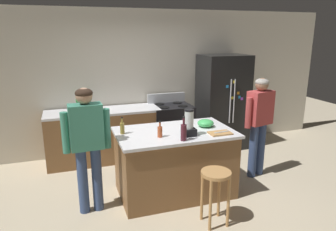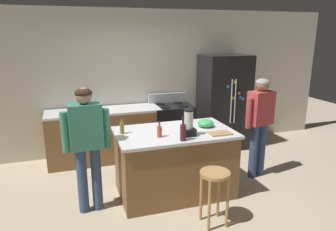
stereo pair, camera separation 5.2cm
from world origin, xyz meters
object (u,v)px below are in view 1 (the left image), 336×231
object	(u,v)px
blender_appliance	(189,124)
bottle_cooking_sauce	(160,131)
stove_range	(171,128)
refrigerator	(223,102)
chef_knife	(221,132)
person_by_sink_right	(259,118)
bar_stool	(216,184)
mixing_bowl	(206,123)
cutting_board	(220,133)
kitchen_island	(175,162)
potted_plant	(82,102)
bottle_wine	(184,132)
person_by_island_left	(87,139)
bottle_vinegar	(122,128)

from	to	relation	value
blender_appliance	bottle_cooking_sauce	world-z (taller)	blender_appliance
stove_range	refrigerator	bearing A→B (deg)	-1.31
chef_knife	person_by_sink_right	bearing A→B (deg)	19.87
bar_stool	bottle_cooking_sauce	xyz separation A→B (m)	(-0.47, 0.69, 0.49)
mixing_bowl	cutting_board	size ratio (longest dim) A/B	0.79
cutting_board	mixing_bowl	bearing A→B (deg)	97.19
stove_range	cutting_board	world-z (taller)	stove_range
kitchen_island	blender_appliance	size ratio (longest dim) A/B	4.53
potted_plant	chef_knife	size ratio (longest dim) A/B	1.36
person_by_sink_right	bottle_wine	world-z (taller)	person_by_sink_right
stove_range	potted_plant	bearing A→B (deg)	179.09
stove_range	bottle_cooking_sauce	bearing A→B (deg)	-113.65
person_by_island_left	blender_appliance	xyz separation A→B (m)	(1.31, -0.13, 0.10)
kitchen_island	bottle_cooking_sauce	world-z (taller)	bottle_cooking_sauce
refrigerator	bottle_cooking_sauce	xyz separation A→B (m)	(-1.82, -1.67, 0.09)
person_by_island_left	cutting_board	bearing A→B (deg)	-6.63
blender_appliance	bottle_cooking_sauce	bearing A→B (deg)	171.39
person_by_sink_right	bar_stool	size ratio (longest dim) A/B	2.34
kitchen_island	bottle_wine	xyz separation A→B (m)	(-0.03, -0.40, 0.58)
bar_stool	bottle_cooking_sauce	world-z (taller)	bottle_cooking_sauce
kitchen_island	bottle_vinegar	world-z (taller)	bottle_vinegar
refrigerator	cutting_board	bearing A→B (deg)	-119.28
person_by_sink_right	blender_appliance	world-z (taller)	person_by_sink_right
kitchen_island	refrigerator	size ratio (longest dim) A/B	0.88
refrigerator	bottle_cooking_sauce	size ratio (longest dim) A/B	8.61
refrigerator	blender_appliance	size ratio (longest dim) A/B	5.17
cutting_board	bottle_vinegar	bearing A→B (deg)	161.48
person_by_sink_right	chef_knife	bearing A→B (deg)	-154.70
blender_appliance	person_by_sink_right	bearing A→B (deg)	14.68
refrigerator	blender_appliance	bearing A→B (deg)	-129.74
bar_stool	cutting_board	world-z (taller)	cutting_board
bottle_cooking_sauce	mixing_bowl	bearing A→B (deg)	16.87
person_by_sink_right	bar_stool	xyz separation A→B (m)	(-1.25, -0.99, -0.44)
person_by_sink_right	bar_stool	bearing A→B (deg)	-141.69
stove_range	bottle_cooking_sauce	distance (m)	1.93
person_by_island_left	chef_knife	size ratio (longest dim) A/B	7.43
refrigerator	kitchen_island	bearing A→B (deg)	-135.99
person_by_sink_right	potted_plant	world-z (taller)	person_by_sink_right
bar_stool	cutting_board	bearing A→B (deg)	59.12
bottle_vinegar	bottle_wine	bearing A→B (deg)	-36.81
potted_plant	bottle_cooking_sauce	xyz separation A→B (m)	(0.88, -1.72, -0.09)
bar_stool	chef_knife	world-z (taller)	chef_knife
blender_appliance	bottle_wine	size ratio (longest dim) A/B	1.14
refrigerator	bottle_vinegar	xyz separation A→B (m)	(-2.26, -1.38, 0.10)
bar_stool	bottle_wine	bearing A→B (deg)	115.91
bottle_vinegar	bar_stool	bearing A→B (deg)	-47.12
bar_stool	mixing_bowl	size ratio (longest dim) A/B	2.88
blender_appliance	bottle_cooking_sauce	xyz separation A→B (m)	(-0.38, 0.06, -0.07)
bottle_wine	mixing_bowl	distance (m)	0.70
refrigerator	potted_plant	size ratio (longest dim) A/B	6.20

